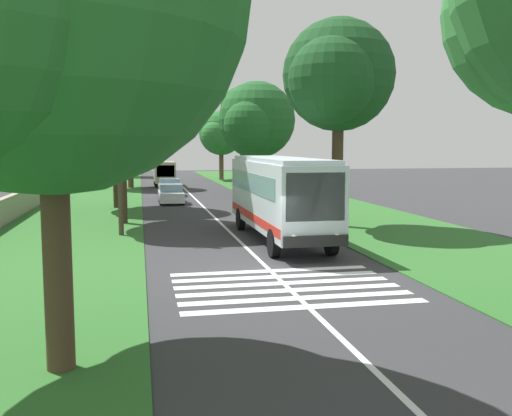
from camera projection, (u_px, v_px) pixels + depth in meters
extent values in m
plane|color=#333335|center=(273.00, 273.00, 19.43)|extent=(160.00, 160.00, 0.00)
cube|color=#2D6628|center=(71.00, 221.00, 32.43)|extent=(120.00, 8.00, 0.04)
cube|color=#2D6628|center=(347.00, 214.00, 35.66)|extent=(120.00, 8.00, 0.04)
cube|color=silver|center=(215.00, 218.00, 34.05)|extent=(110.00, 0.16, 0.01)
cube|color=silver|center=(279.00, 194.00, 25.88)|extent=(11.00, 2.50, 2.90)
cube|color=slate|center=(278.00, 182.00, 26.12)|extent=(9.68, 2.54, 0.85)
cube|color=slate|center=(315.00, 197.00, 20.53)|extent=(0.08, 2.20, 1.74)
cube|color=red|center=(279.00, 216.00, 25.99)|extent=(10.78, 2.53, 0.36)
cube|color=silver|center=(279.00, 160.00, 25.72)|extent=(10.56, 2.30, 0.18)
cube|color=black|center=(316.00, 241.00, 20.58)|extent=(0.16, 2.40, 0.40)
sphere|color=#F2EDCC|center=(294.00, 238.00, 20.47)|extent=(0.24, 0.24, 0.24)
sphere|color=#F2EDCC|center=(337.00, 237.00, 20.78)|extent=(0.24, 0.24, 0.24)
cylinder|color=black|center=(274.00, 243.00, 22.03)|extent=(1.10, 0.32, 1.10)
cylinder|color=black|center=(241.00, 219.00, 29.24)|extent=(1.10, 0.32, 1.10)
cylinder|color=black|center=(331.00, 241.00, 22.48)|extent=(1.10, 0.32, 1.10)
cylinder|color=black|center=(285.00, 218.00, 29.69)|extent=(1.10, 0.32, 1.10)
cube|color=silver|center=(308.00, 307.00, 15.34)|extent=(0.45, 6.80, 0.01)
cube|color=silver|center=(299.00, 298.00, 16.22)|extent=(0.45, 6.80, 0.01)
cube|color=silver|center=(291.00, 290.00, 17.10)|extent=(0.45, 6.80, 0.01)
cube|color=silver|center=(283.00, 283.00, 17.97)|extent=(0.45, 6.80, 0.01)
cube|color=silver|center=(277.00, 277.00, 18.85)|extent=(0.45, 6.80, 0.01)
cube|color=silver|center=(271.00, 271.00, 19.73)|extent=(0.45, 6.80, 0.01)
cube|color=silver|center=(171.00, 196.00, 42.65)|extent=(4.30, 1.75, 0.70)
cube|color=slate|center=(171.00, 188.00, 42.49)|extent=(2.00, 1.61, 0.55)
cylinder|color=black|center=(161.00, 201.00, 41.21)|extent=(0.64, 0.22, 0.64)
cylinder|color=black|center=(160.00, 197.00, 43.84)|extent=(0.64, 0.22, 0.64)
cylinder|color=black|center=(183.00, 200.00, 41.51)|extent=(0.64, 0.22, 0.64)
cylinder|color=black|center=(180.00, 197.00, 44.14)|extent=(0.64, 0.22, 0.64)
cube|color=silver|center=(170.00, 189.00, 49.45)|extent=(4.30, 1.75, 0.70)
cube|color=slate|center=(169.00, 182.00, 49.28)|extent=(2.00, 1.61, 0.55)
cylinder|color=black|center=(161.00, 193.00, 48.00)|extent=(0.64, 0.22, 0.64)
cylinder|color=black|center=(160.00, 190.00, 50.63)|extent=(0.64, 0.22, 0.64)
cylinder|color=black|center=(180.00, 193.00, 48.31)|extent=(0.64, 0.22, 0.64)
cylinder|color=black|center=(178.00, 190.00, 50.94)|extent=(0.64, 0.22, 0.64)
cube|color=#BFB299|center=(164.00, 172.00, 60.69)|extent=(6.00, 2.10, 2.10)
cube|color=slate|center=(164.00, 168.00, 60.85)|extent=(5.04, 2.13, 0.70)
cube|color=slate|center=(166.00, 171.00, 57.78)|extent=(0.06, 1.76, 1.18)
cylinder|color=black|center=(156.00, 184.00, 58.78)|extent=(0.76, 0.24, 0.76)
cylinder|color=black|center=(155.00, 181.00, 62.48)|extent=(0.76, 0.24, 0.76)
cylinder|color=black|center=(175.00, 183.00, 59.15)|extent=(0.76, 0.24, 0.76)
cylinder|color=black|center=(173.00, 181.00, 62.85)|extent=(0.76, 0.24, 0.76)
cylinder|color=#4C3826|center=(130.00, 162.00, 57.59)|extent=(0.56, 0.56, 5.09)
sphere|color=#19471E|center=(129.00, 117.00, 57.10)|extent=(7.02, 7.02, 7.02)
sphere|color=#19471E|center=(130.00, 123.00, 59.21)|extent=(4.84, 4.84, 4.84)
sphere|color=#19471E|center=(118.00, 122.00, 55.24)|extent=(4.77, 4.77, 4.77)
cylinder|color=#3D2D1E|center=(122.00, 160.00, 31.20)|extent=(0.48, 0.48, 6.84)
sphere|color=#19471E|center=(119.00, 58.00, 30.61)|extent=(7.22, 7.22, 7.22)
sphere|color=#19471E|center=(121.00, 74.00, 32.78)|extent=(5.39, 5.39, 5.39)
sphere|color=#19471E|center=(96.00, 64.00, 28.70)|extent=(4.05, 4.05, 4.05)
cylinder|color=#3D2D1E|center=(116.00, 167.00, 39.07)|extent=(0.40, 0.40, 5.47)
sphere|color=#337A38|center=(114.00, 99.00, 38.57)|extent=(6.75, 6.75, 6.75)
sphere|color=#337A38|center=(115.00, 108.00, 40.60)|extent=(4.04, 4.04, 4.04)
sphere|color=#337A38|center=(97.00, 104.00, 36.78)|extent=(3.78, 3.78, 3.78)
cylinder|color=#4C3826|center=(124.00, 160.00, 78.12)|extent=(0.39, 0.39, 4.46)
sphere|color=#1E5623|center=(124.00, 132.00, 77.72)|extent=(5.36, 5.36, 5.36)
sphere|color=#1E5623|center=(124.00, 136.00, 79.33)|extent=(3.27, 3.27, 3.27)
sphere|color=#1E5623|center=(117.00, 135.00, 76.30)|extent=(3.04, 3.04, 3.04)
cylinder|color=#4C3826|center=(57.00, 240.00, 10.75)|extent=(0.53, 0.53, 4.97)
sphere|color=#286B2D|center=(64.00, 43.00, 12.47)|extent=(4.31, 4.31, 4.31)
cylinder|color=#4C3826|center=(257.00, 168.00, 49.93)|extent=(0.53, 0.53, 4.59)
sphere|color=#1E5623|center=(257.00, 120.00, 49.49)|extent=(6.59, 6.59, 6.59)
sphere|color=#1E5623|center=(252.00, 126.00, 51.47)|extent=(4.28, 4.28, 4.28)
sphere|color=#1E5623|center=(249.00, 125.00, 47.74)|extent=(4.25, 4.25, 4.25)
cylinder|color=brown|center=(221.00, 162.00, 70.94)|extent=(0.56, 0.56, 4.23)
sphere|color=#286B2D|center=(221.00, 133.00, 70.55)|extent=(5.45, 5.45, 5.45)
sphere|color=#286B2D|center=(219.00, 136.00, 72.18)|extent=(3.61, 3.61, 3.61)
sphere|color=#286B2D|center=(216.00, 136.00, 69.10)|extent=(3.68, 3.68, 3.68)
cylinder|color=#4C3826|center=(243.00, 153.00, 60.32)|extent=(0.58, 0.58, 6.75)
sphere|color=#1E5623|center=(242.00, 108.00, 59.82)|extent=(4.63, 4.63, 4.63)
sphere|color=#1E5623|center=(240.00, 113.00, 61.21)|extent=(2.59, 2.59, 2.59)
sphere|color=#1E5623|center=(238.00, 111.00, 58.59)|extent=(3.09, 3.09, 3.09)
cylinder|color=#4C3826|center=(337.00, 167.00, 30.11)|extent=(0.59, 0.59, 6.24)
sphere|color=#19471E|center=(339.00, 75.00, 29.60)|extent=(5.78, 5.78, 5.78)
sphere|color=#19471E|center=(328.00, 87.00, 31.34)|extent=(3.28, 3.28, 3.28)
sphere|color=#19471E|center=(332.00, 80.00, 28.07)|extent=(4.28, 4.28, 4.28)
cylinder|color=#473828|center=(119.00, 144.00, 26.89)|extent=(0.24, 0.24, 8.60)
cube|color=#3D3326|center=(117.00, 63.00, 26.49)|extent=(0.12, 1.40, 0.12)
cube|color=#9E937F|center=(23.00, 201.00, 36.56)|extent=(70.00, 0.40, 1.39)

